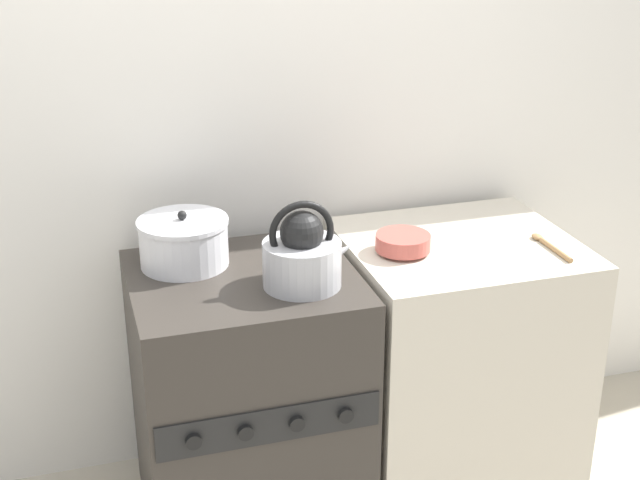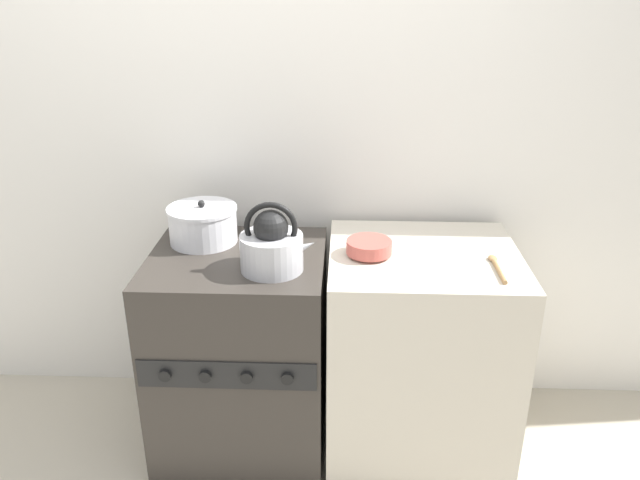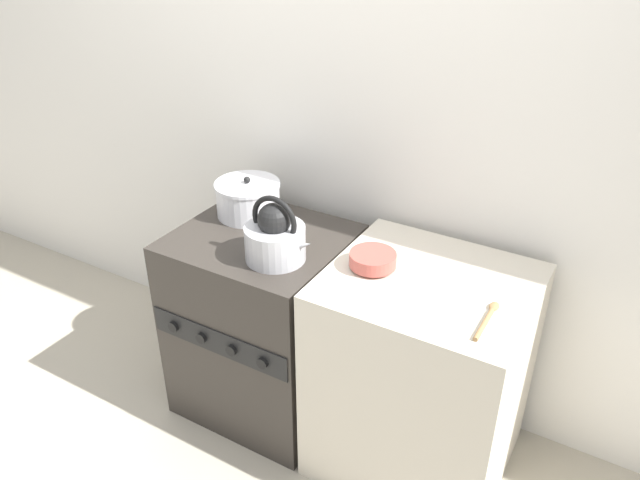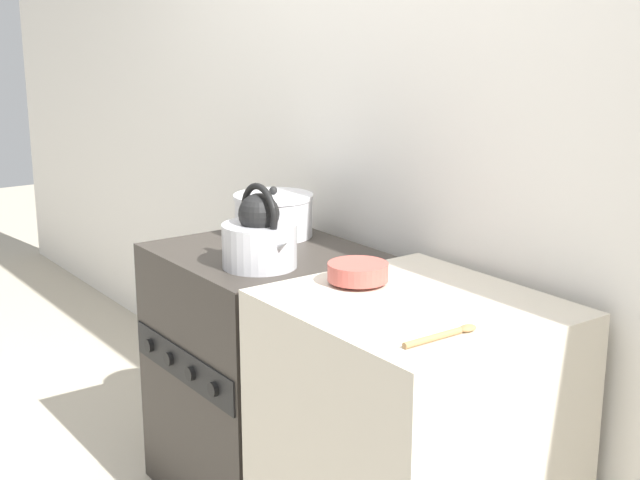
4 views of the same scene
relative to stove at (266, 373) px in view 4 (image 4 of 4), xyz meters
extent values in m
cube|color=silver|center=(0.00, 0.42, 0.83)|extent=(7.00, 0.06, 2.50)
cube|color=#332D28|center=(0.00, 0.00, 0.00)|extent=(0.66, 0.61, 0.85)
cube|color=black|center=(0.00, -0.30, 0.10)|extent=(0.64, 0.01, 0.11)
cylinder|color=black|center=(-0.22, -0.32, 0.10)|extent=(0.04, 0.02, 0.04)
cylinder|color=black|center=(-0.07, -0.32, 0.10)|extent=(0.04, 0.02, 0.04)
cylinder|color=black|center=(0.07, -0.32, 0.10)|extent=(0.04, 0.02, 0.04)
cylinder|color=black|center=(0.22, -0.32, 0.10)|extent=(0.04, 0.02, 0.04)
cube|color=beige|center=(0.71, 0.02, 0.01)|extent=(0.71, 0.65, 0.86)
cylinder|color=#B2B2B7|center=(0.15, -0.11, 0.49)|extent=(0.22, 0.22, 0.13)
sphere|color=black|center=(0.15, -0.11, 0.59)|extent=(0.12, 0.12, 0.12)
torus|color=black|center=(0.15, -0.11, 0.58)|extent=(0.19, 0.02, 0.19)
cone|color=#B2B2B7|center=(0.26, -0.11, 0.51)|extent=(0.11, 0.05, 0.09)
cylinder|color=silver|center=(-0.15, 0.13, 0.49)|extent=(0.26, 0.26, 0.13)
cylinder|color=silver|center=(-0.15, 0.13, 0.56)|extent=(0.27, 0.27, 0.01)
sphere|color=black|center=(-0.15, 0.13, 0.58)|extent=(0.03, 0.03, 0.03)
cylinder|color=#B75147|center=(0.50, -0.01, 0.44)|extent=(0.08, 0.08, 0.01)
cylinder|color=#B75147|center=(0.50, -0.01, 0.47)|extent=(0.17, 0.17, 0.05)
cylinder|color=#A37A4C|center=(0.95, -0.14, 0.45)|extent=(0.02, 0.17, 0.02)
ellipsoid|color=#A37A4C|center=(0.95, -0.03, 0.45)|extent=(0.03, 0.05, 0.02)
camera|label=1|loc=(-0.47, -2.33, 1.52)|focal=50.00mm
camera|label=2|loc=(0.41, -2.11, 1.39)|focal=35.00mm
camera|label=3|loc=(1.29, -1.73, 1.63)|focal=35.00mm
camera|label=4|loc=(2.35, -1.46, 1.17)|focal=50.00mm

